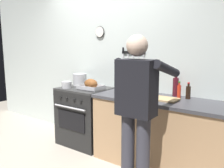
{
  "coord_description": "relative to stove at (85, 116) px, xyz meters",
  "views": [
    {
      "loc": [
        2.2,
        -1.69,
        1.56
      ],
      "look_at": [
        0.4,
        0.85,
        1.04
      ],
      "focal_mm": 37.67,
      "sensor_mm": 36.0,
      "label": 1
    }
  ],
  "objects": [
    {
      "name": "cutting_board",
      "position": [
        1.31,
        -0.04,
        0.46
      ],
      "size": [
        0.36,
        0.24,
        0.02
      ],
      "primitive_type": "cube",
      "color": "tan",
      "rests_on": "counter_block"
    },
    {
      "name": "roasting_pan",
      "position": [
        0.17,
        -0.06,
        0.52
      ],
      "size": [
        0.35,
        0.26,
        0.16
      ],
      "color": "#B7B7BC",
      "rests_on": "stove"
    },
    {
      "name": "saucepan",
      "position": [
        -0.23,
        -0.17,
        0.5
      ],
      "size": [
        0.16,
        0.16,
        0.1
      ],
      "color": "#B7B7BC",
      "rests_on": "stove"
    },
    {
      "name": "bottle_vinegar",
      "position": [
        1.17,
        0.04,
        0.55
      ],
      "size": [
        0.07,
        0.07,
        0.24
      ],
      "color": "#997F4C",
      "rests_on": "counter_block"
    },
    {
      "name": "wall_back",
      "position": [
        0.22,
        0.36,
        0.85
      ],
      "size": [
        6.0,
        0.13,
        2.6
      ],
      "color": "silver",
      "rests_on": "ground"
    },
    {
      "name": "bottle_cooking_oil",
      "position": [
        0.95,
        0.24,
        0.57
      ],
      "size": [
        0.07,
        0.07,
        0.28
      ],
      "color": "gold",
      "rests_on": "counter_block"
    },
    {
      "name": "bottle_hot_sauce",
      "position": [
        1.44,
        0.15,
        0.54
      ],
      "size": [
        0.05,
        0.05,
        0.21
      ],
      "color": "red",
      "rests_on": "counter_block"
    },
    {
      "name": "stock_pot",
      "position": [
        -0.23,
        0.13,
        0.54
      ],
      "size": [
        0.22,
        0.22,
        0.19
      ],
      "color": "#B7B7BC",
      "rests_on": "stove"
    },
    {
      "name": "person_cook",
      "position": [
        1.3,
        -0.66,
        0.5
      ],
      "size": [
        0.51,
        0.63,
        1.66
      ],
      "rotation": [
        0.0,
        0.0,
        1.55
      ],
      "color": "#383842",
      "rests_on": "ground"
    },
    {
      "name": "bottle_wine_red",
      "position": [
        1.36,
        0.24,
        0.58
      ],
      "size": [
        0.07,
        0.07,
        0.31
      ],
      "color": "#47141E",
      "rests_on": "counter_block"
    },
    {
      "name": "bottle_soy_sauce",
      "position": [
        1.55,
        0.18,
        0.53
      ],
      "size": [
        0.06,
        0.06,
        0.21
      ],
      "color": "black",
      "rests_on": "counter_block"
    },
    {
      "name": "counter_block",
      "position": [
        1.42,
        0.0,
        0.0
      ],
      "size": [
        2.03,
        0.65,
        0.9
      ],
      "color": "tan",
      "rests_on": "ground"
    },
    {
      "name": "stove",
      "position": [
        0.0,
        0.0,
        0.0
      ],
      "size": [
        0.76,
        0.67,
        0.9
      ],
      "color": "black",
      "rests_on": "ground"
    }
  ]
}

